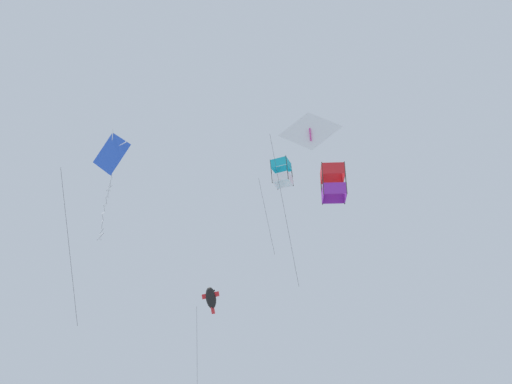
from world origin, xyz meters
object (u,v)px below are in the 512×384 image
kite_diamond_near_left (111,155)px  kite_box_upper_right (333,183)px  kite_delta_mid_left (310,132)px  kite_fish_near_right (211,298)px  kite_box_far_centre (282,173)px

kite_diamond_near_left → kite_box_upper_right: 14.37m
kite_diamond_near_left → kite_delta_mid_left: kite_delta_mid_left is taller
kite_diamond_near_left → kite_box_upper_right: kite_box_upper_right is taller
kite_fish_near_right → kite_box_far_centre: bearing=-30.1°
kite_fish_near_right → kite_diamond_near_left: 14.05m
kite_box_far_centre → kite_box_upper_right: 3.09m
kite_fish_near_right → kite_diamond_near_left: bearing=-81.8°
kite_box_far_centre → kite_delta_mid_left: (4.52, -0.75, -0.87)m
kite_fish_near_right → kite_box_upper_right: size_ratio=2.42×
kite_fish_near_right → kite_box_far_centre: (6.83, 1.40, 5.33)m
kite_box_upper_right → kite_diamond_near_left: bearing=-140.2°
kite_box_far_centre → kite_box_upper_right: kite_box_far_centre is taller
kite_fish_near_right → kite_diamond_near_left: kite_diamond_near_left is taller
kite_box_upper_right → kite_delta_mid_left: bearing=-108.4°
kite_box_upper_right → kite_delta_mid_left: kite_box_upper_right is taller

